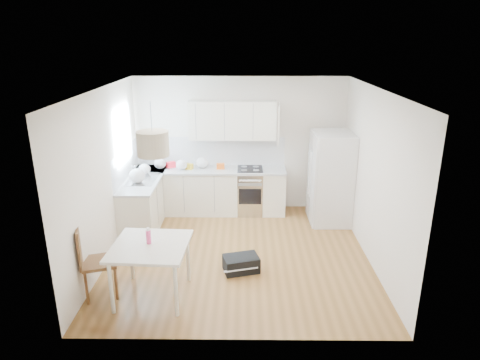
{
  "coord_description": "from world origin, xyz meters",
  "views": [
    {
      "loc": [
        0.08,
        -6.32,
        3.46
      ],
      "look_at": [
        0.01,
        0.4,
        1.17
      ],
      "focal_mm": 32.0,
      "sensor_mm": 36.0,
      "label": 1
    }
  ],
  "objects_px": {
    "refrigerator": "(331,178)",
    "dining_table": "(150,251)",
    "dining_chair": "(99,260)",
    "gym_bag": "(241,264)"
  },
  "relations": [
    {
      "from": "dining_chair",
      "to": "gym_bag",
      "type": "relative_size",
      "value": 2.03
    },
    {
      "from": "dining_table",
      "to": "dining_chair",
      "type": "bearing_deg",
      "value": -179.34
    },
    {
      "from": "dining_table",
      "to": "refrigerator",
      "type": "bearing_deg",
      "value": 44.83
    },
    {
      "from": "refrigerator",
      "to": "gym_bag",
      "type": "height_order",
      "value": "refrigerator"
    },
    {
      "from": "dining_table",
      "to": "dining_chair",
      "type": "xyz_separation_m",
      "value": [
        -0.72,
        0.03,
        -0.17
      ]
    },
    {
      "from": "refrigerator",
      "to": "dining_chair",
      "type": "height_order",
      "value": "refrigerator"
    },
    {
      "from": "dining_chair",
      "to": "gym_bag",
      "type": "bearing_deg",
      "value": 0.7
    },
    {
      "from": "refrigerator",
      "to": "dining_chair",
      "type": "distance_m",
      "value": 4.46
    },
    {
      "from": "refrigerator",
      "to": "dining_table",
      "type": "height_order",
      "value": "refrigerator"
    },
    {
      "from": "refrigerator",
      "to": "dining_table",
      "type": "distance_m",
      "value": 3.91
    }
  ]
}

